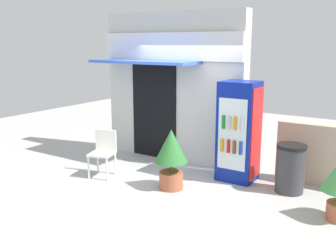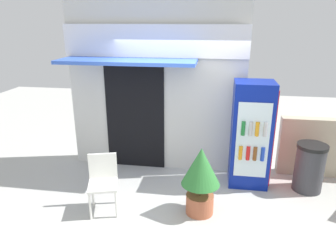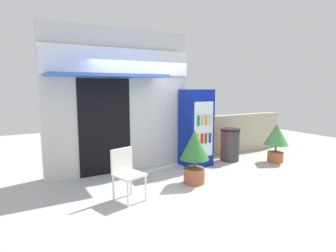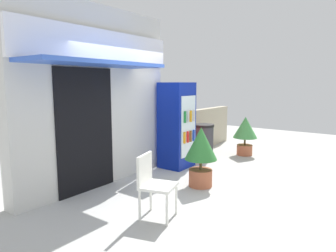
# 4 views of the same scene
# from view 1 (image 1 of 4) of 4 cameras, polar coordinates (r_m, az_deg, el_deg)

# --- Properties ---
(ground) EXTENTS (16.00, 16.00, 0.00)m
(ground) POSITION_cam_1_polar(r_m,az_deg,el_deg) (7.31, -1.37, -8.04)
(ground) COLOR #B2B2AD
(storefront_building) EXTENTS (3.34, 1.10, 3.19)m
(storefront_building) POSITION_cam_1_polar(r_m,az_deg,el_deg) (8.33, 0.60, 6.08)
(storefront_building) COLOR silver
(storefront_building) RESTS_ON ground
(drink_cooler) EXTENTS (0.69, 0.65, 1.87)m
(drink_cooler) POSITION_cam_1_polar(r_m,az_deg,el_deg) (7.19, 10.57, -0.82)
(drink_cooler) COLOR navy
(drink_cooler) RESTS_ON ground
(plastic_chair) EXTENTS (0.55, 0.55, 0.89)m
(plastic_chair) POSITION_cam_1_polar(r_m,az_deg,el_deg) (7.52, -9.63, -3.49)
(plastic_chair) COLOR white
(plastic_chair) RESTS_ON ground
(potted_plant_near_shop) EXTENTS (0.58, 0.58, 1.08)m
(potted_plant_near_shop) POSITION_cam_1_polar(r_m,az_deg,el_deg) (6.68, 0.48, -4.14)
(potted_plant_near_shop) COLOR #AD5B3D
(potted_plant_near_shop) RESTS_ON ground
(trash_bin) EXTENTS (0.51, 0.51, 0.85)m
(trash_bin) POSITION_cam_1_polar(r_m,az_deg,el_deg) (6.93, 17.85, -6.06)
(trash_bin) COLOR #38383D
(trash_bin) RESTS_ON ground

